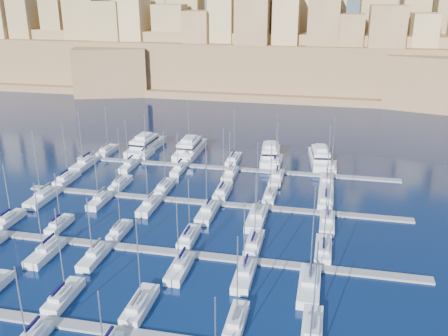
% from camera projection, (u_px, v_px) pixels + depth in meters
% --- Properties ---
extents(ground, '(600.00, 600.00, 0.00)m').
position_uv_depth(ground, '(197.00, 224.00, 98.02)').
color(ground, black).
rests_on(ground, ground).
extents(pontoon_near, '(84.00, 2.00, 0.40)m').
position_uv_depth(pontoon_near, '(131.00, 334.00, 66.71)').
color(pontoon_near, slate).
rests_on(pontoon_near, ground).
extents(pontoon_mid_near, '(84.00, 2.00, 0.40)m').
position_uv_depth(pontoon_mid_near, '(179.00, 253.00, 86.93)').
color(pontoon_mid_near, slate).
rests_on(pontoon_mid_near, ground).
extents(pontoon_mid_far, '(84.00, 2.00, 0.40)m').
position_uv_depth(pontoon_mid_far, '(209.00, 203.00, 107.14)').
color(pontoon_mid_far, slate).
rests_on(pontoon_mid_far, ground).
extents(pontoon_far, '(84.00, 2.00, 0.40)m').
position_uv_depth(pontoon_far, '(229.00, 169.00, 127.35)').
color(pontoon_far, slate).
rests_on(pontoon_far, ground).
extents(sailboat_2, '(2.61, 8.70, 14.99)m').
position_uv_depth(sailboat_2, '(64.00, 296.00, 73.85)').
color(sailboat_2, silver).
rests_on(sailboat_2, ground).
extents(sailboat_3, '(2.78, 9.27, 14.49)m').
position_uv_depth(sailboat_3, '(140.00, 305.00, 71.76)').
color(sailboat_3, silver).
rests_on(sailboat_3, ground).
extents(sailboat_4, '(2.41, 8.05, 13.73)m').
position_uv_depth(sailboat_4, '(236.00, 321.00, 68.40)').
color(sailboat_4, silver).
rests_on(sailboat_4, ground).
extents(sailboat_5, '(2.70, 9.01, 13.94)m').
position_uv_depth(sailboat_5, '(312.00, 329.00, 66.80)').
color(sailboat_5, silver).
rests_on(sailboat_5, ground).
extents(sailboat_12, '(2.34, 7.82, 12.25)m').
position_uv_depth(sailboat_12, '(10.00, 219.00, 98.34)').
color(sailboat_12, silver).
rests_on(sailboat_12, ground).
extents(sailboat_13, '(2.27, 7.58, 11.42)m').
position_uv_depth(sailboat_13, '(59.00, 225.00, 96.10)').
color(sailboat_13, silver).
rests_on(sailboat_13, ground).
extents(sailboat_14, '(2.30, 7.66, 13.05)m').
position_uv_depth(sailboat_14, '(120.00, 231.00, 93.67)').
color(sailboat_14, silver).
rests_on(sailboat_14, ground).
extents(sailboat_15, '(2.51, 8.37, 12.19)m').
position_uv_depth(sailboat_15, '(189.00, 237.00, 91.34)').
color(sailboat_15, silver).
rests_on(sailboat_15, ground).
extents(sailboat_16, '(2.63, 8.75, 13.94)m').
position_uv_depth(sailboat_16, '(254.00, 243.00, 89.12)').
color(sailboat_16, silver).
rests_on(sailboat_16, ground).
extents(sailboat_17, '(2.77, 9.25, 13.12)m').
position_uv_depth(sailboat_17, '(323.00, 250.00, 86.95)').
color(sailboat_17, silver).
rests_on(sailboat_17, ground).
extents(sailboat_19, '(2.81, 9.37, 14.18)m').
position_uv_depth(sailboat_19, '(45.00, 252.00, 86.04)').
color(sailboat_19, silver).
rests_on(sailboat_19, ground).
extents(sailboat_20, '(2.54, 8.46, 12.10)m').
position_uv_depth(sailboat_20, '(94.00, 257.00, 84.71)').
color(sailboat_20, silver).
rests_on(sailboat_20, ground).
extents(sailboat_21, '(2.75, 9.17, 12.84)m').
position_uv_depth(sailboat_21, '(180.00, 268.00, 81.36)').
color(sailboat_21, silver).
rests_on(sailboat_21, ground).
extents(sailboat_22, '(2.78, 9.28, 13.95)m').
position_uv_depth(sailboat_22, '(244.00, 275.00, 79.19)').
color(sailboat_22, silver).
rests_on(sailboat_22, ground).
extents(sailboat_23, '(3.24, 10.81, 17.71)m').
position_uv_depth(sailboat_23, '(309.00, 285.00, 76.46)').
color(sailboat_23, silver).
rests_on(sailboat_23, ground).
extents(sailboat_24, '(2.74, 9.12, 14.65)m').
position_uv_depth(sailboat_24, '(67.00, 179.00, 119.14)').
color(sailboat_24, silver).
rests_on(sailboat_24, ground).
extents(sailboat_25, '(2.59, 8.62, 14.21)m').
position_uv_depth(sailboat_25, '(121.00, 183.00, 116.18)').
color(sailboat_25, silver).
rests_on(sailboat_25, ground).
extents(sailboat_26, '(2.64, 8.80, 14.04)m').
position_uv_depth(sailboat_26, '(165.00, 187.00, 114.14)').
color(sailboat_26, silver).
rests_on(sailboat_26, ground).
extents(sailboat_27, '(2.82, 9.41, 15.77)m').
position_uv_depth(sailboat_27, '(223.00, 191.00, 111.72)').
color(sailboat_27, silver).
rests_on(sailboat_27, ground).
extents(sailboat_28, '(2.48, 8.28, 12.95)m').
position_uv_depth(sailboat_28, '(270.00, 196.00, 109.11)').
color(sailboat_28, silver).
rests_on(sailboat_28, ground).
extents(sailboat_29, '(3.19, 10.62, 16.23)m').
position_uv_depth(sailboat_29, '(326.00, 199.00, 107.79)').
color(sailboat_29, silver).
rests_on(sailboat_29, ground).
extents(sailboat_30, '(3.11, 10.36, 16.25)m').
position_uv_depth(sailboat_30, '(43.00, 197.00, 108.46)').
color(sailboat_30, silver).
rests_on(sailboat_30, ground).
extents(sailboat_31, '(2.48, 8.27, 12.53)m').
position_uv_depth(sailboat_31, '(100.00, 201.00, 106.88)').
color(sailboat_31, silver).
rests_on(sailboat_31, ground).
extents(sailboat_32, '(2.66, 8.88, 14.23)m').
position_uv_depth(sailboat_32, '(149.00, 206.00, 104.36)').
color(sailboat_32, silver).
rests_on(sailboat_32, ground).
extents(sailboat_33, '(2.95, 9.84, 16.36)m').
position_uv_depth(sailboat_33, '(207.00, 212.00, 101.40)').
color(sailboat_33, silver).
rests_on(sailboat_33, ground).
extents(sailboat_34, '(3.33, 11.09, 17.00)m').
position_uv_depth(sailboat_34, '(257.00, 218.00, 98.81)').
color(sailboat_34, silver).
rests_on(sailboat_34, ground).
extents(sailboat_35, '(2.81, 9.36, 14.52)m').
position_uv_depth(sailboat_35, '(327.00, 223.00, 96.89)').
color(sailboat_35, silver).
rests_on(sailboat_35, ground).
extents(sailboat_36, '(2.74, 9.14, 13.86)m').
position_uv_depth(sailboat_36, '(107.00, 151.00, 139.30)').
color(sailboat_36, silver).
rests_on(sailboat_36, ground).
extents(sailboat_37, '(2.40, 8.00, 12.07)m').
position_uv_depth(sailboat_37, '(146.00, 154.00, 136.50)').
color(sailboat_37, silver).
rests_on(sailboat_37, ground).
extents(sailboat_38, '(3.15, 10.48, 16.15)m').
position_uv_depth(sailboat_38, '(189.00, 156.00, 135.25)').
color(sailboat_38, silver).
rests_on(sailboat_38, ground).
extents(sailboat_39, '(2.82, 9.41, 14.70)m').
position_uv_depth(sailboat_39, '(233.00, 159.00, 132.30)').
color(sailboat_39, silver).
rests_on(sailboat_39, ground).
extents(sailboat_40, '(2.99, 9.95, 13.89)m').
position_uv_depth(sailboat_40, '(276.00, 162.00, 130.34)').
color(sailboat_40, silver).
rests_on(sailboat_40, ground).
extents(sailboat_41, '(2.42, 8.06, 14.04)m').
position_uv_depth(sailboat_41, '(332.00, 167.00, 126.65)').
color(sailboat_41, silver).
rests_on(sailboat_41, ground).
extents(sailboat_42, '(3.08, 10.26, 15.19)m').
position_uv_depth(sailboat_42, '(84.00, 164.00, 128.99)').
color(sailboat_42, silver).
rests_on(sailboat_42, ground).
extents(sailboat_43, '(2.41, 8.04, 13.28)m').
position_uv_depth(sailboat_43, '(129.00, 166.00, 127.66)').
color(sailboat_43, silver).
rests_on(sailboat_43, ground).
extents(sailboat_44, '(2.32, 7.72, 10.71)m').
position_uv_depth(sailboat_44, '(179.00, 170.00, 125.19)').
color(sailboat_44, silver).
rests_on(sailboat_44, ground).
extents(sailboat_45, '(2.69, 8.98, 12.15)m').
position_uv_depth(sailboat_45, '(230.00, 174.00, 121.99)').
color(sailboat_45, silver).
rests_on(sailboat_45, ground).
extents(sailboat_46, '(2.89, 9.62, 14.78)m').
position_uv_depth(sailboat_46, '(276.00, 178.00, 119.43)').
color(sailboat_46, silver).
rests_on(sailboat_46, ground).
extents(sailboat_47, '(3.07, 10.23, 14.88)m').
position_uv_depth(sailboat_47, '(326.00, 182.00, 116.82)').
color(sailboat_47, silver).
rests_on(sailboat_47, ground).
extents(motor_yacht_a, '(6.40, 18.14, 5.25)m').
position_uv_depth(motor_yacht_a, '(145.00, 145.00, 141.32)').
color(motor_yacht_a, silver).
rests_on(motor_yacht_a, ground).
extents(motor_yacht_b, '(5.35, 17.81, 5.25)m').
position_uv_depth(motor_yacht_b, '(190.00, 148.00, 138.70)').
color(motor_yacht_b, silver).
rests_on(motor_yacht_b, ground).
extents(motor_yacht_c, '(6.32, 16.59, 5.25)m').
position_uv_depth(motor_yacht_c, '(270.00, 154.00, 133.53)').
color(motor_yacht_c, silver).
rests_on(motor_yacht_c, ground).
extents(motor_yacht_d, '(6.88, 16.63, 5.25)m').
position_uv_depth(motor_yacht_d, '(320.00, 157.00, 130.90)').
color(motor_yacht_d, silver).
rests_on(motor_yacht_d, ground).
extents(fortified_city, '(460.00, 108.95, 59.52)m').
position_uv_depth(fortified_city, '(281.00, 52.00, 235.66)').
color(fortified_city, brown).
rests_on(fortified_city, ground).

